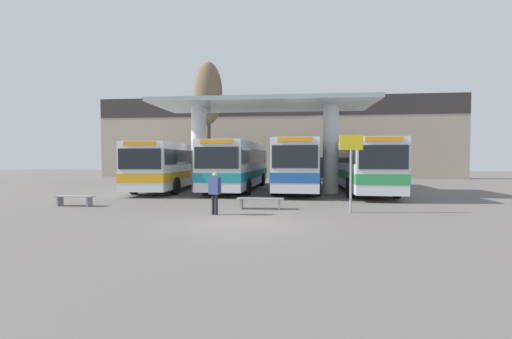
{
  "coord_description": "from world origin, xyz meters",
  "views": [
    {
      "loc": [
        1.75,
        -11.31,
        2.15
      ],
      "look_at": [
        0.0,
        5.49,
        1.6
      ],
      "focal_mm": 24.0,
      "sensor_mm": 36.0,
      "label": 1
    }
  ],
  "objects_px": {
    "poplar_tree_behind_left": "(208,95)",
    "waiting_bench_mid_platform": "(260,201)",
    "transit_bus_center_bay": "(238,164)",
    "parked_car_street": "(319,169)",
    "waiting_bench_near_pillar": "(75,198)",
    "pedestrian_waiting": "(215,189)",
    "transit_bus_right_bay": "(298,163)",
    "transit_bus_left_bay": "(173,164)",
    "transit_bus_far_right_bay": "(361,164)",
    "info_sign_platform": "(351,157)"
  },
  "relations": [
    {
      "from": "poplar_tree_behind_left",
      "to": "waiting_bench_mid_platform",
      "type": "bearing_deg",
      "value": -69.34
    },
    {
      "from": "transit_bus_center_bay",
      "to": "parked_car_street",
      "type": "relative_size",
      "value": 2.49
    },
    {
      "from": "parked_car_street",
      "to": "waiting_bench_near_pillar",
      "type": "bearing_deg",
      "value": -119.8
    },
    {
      "from": "transit_bus_center_bay",
      "to": "pedestrian_waiting",
      "type": "distance_m",
      "value": 10.76
    },
    {
      "from": "waiting_bench_near_pillar",
      "to": "parked_car_street",
      "type": "distance_m",
      "value": 23.91
    },
    {
      "from": "transit_bus_right_bay",
      "to": "waiting_bench_mid_platform",
      "type": "bearing_deg",
      "value": 81.73
    },
    {
      "from": "transit_bus_left_bay",
      "to": "poplar_tree_behind_left",
      "type": "relative_size",
      "value": 1.02
    },
    {
      "from": "waiting_bench_near_pillar",
      "to": "poplar_tree_behind_left",
      "type": "bearing_deg",
      "value": 83.6
    },
    {
      "from": "transit_bus_center_bay",
      "to": "transit_bus_far_right_bay",
      "type": "distance_m",
      "value": 8.21
    },
    {
      "from": "transit_bus_right_bay",
      "to": "poplar_tree_behind_left",
      "type": "height_order",
      "value": "poplar_tree_behind_left"
    },
    {
      "from": "pedestrian_waiting",
      "to": "transit_bus_left_bay",
      "type": "bearing_deg",
      "value": 139.12
    },
    {
      "from": "transit_bus_left_bay",
      "to": "transit_bus_center_bay",
      "type": "bearing_deg",
      "value": -176.42
    },
    {
      "from": "transit_bus_center_bay",
      "to": "transit_bus_right_bay",
      "type": "distance_m",
      "value": 4.11
    },
    {
      "from": "info_sign_platform",
      "to": "waiting_bench_mid_platform",
      "type": "bearing_deg",
      "value": 170.15
    },
    {
      "from": "waiting_bench_near_pillar",
      "to": "poplar_tree_behind_left",
      "type": "distance_m",
      "value": 18.97
    },
    {
      "from": "transit_bus_left_bay",
      "to": "parked_car_street",
      "type": "height_order",
      "value": "transit_bus_left_bay"
    },
    {
      "from": "transit_bus_left_bay",
      "to": "waiting_bench_mid_platform",
      "type": "xyz_separation_m",
      "value": [
        6.87,
        -8.64,
        -1.38
      ]
    },
    {
      "from": "poplar_tree_behind_left",
      "to": "waiting_bench_near_pillar",
      "type": "bearing_deg",
      "value": -96.4
    },
    {
      "from": "transit_bus_left_bay",
      "to": "transit_bus_right_bay",
      "type": "bearing_deg",
      "value": -178.21
    },
    {
      "from": "transit_bus_center_bay",
      "to": "waiting_bench_near_pillar",
      "type": "relative_size",
      "value": 6.66
    },
    {
      "from": "transit_bus_far_right_bay",
      "to": "waiting_bench_mid_platform",
      "type": "distance_m",
      "value": 10.27
    },
    {
      "from": "waiting_bench_mid_platform",
      "to": "parked_car_street",
      "type": "height_order",
      "value": "parked_car_street"
    },
    {
      "from": "waiting_bench_near_pillar",
      "to": "waiting_bench_mid_platform",
      "type": "height_order",
      "value": "same"
    },
    {
      "from": "poplar_tree_behind_left",
      "to": "transit_bus_far_right_bay",
      "type": "bearing_deg",
      "value": -35.73
    },
    {
      "from": "transit_bus_right_bay",
      "to": "info_sign_platform",
      "type": "bearing_deg",
      "value": 103.58
    },
    {
      "from": "transit_bus_far_right_bay",
      "to": "info_sign_platform",
      "type": "height_order",
      "value": "transit_bus_far_right_bay"
    },
    {
      "from": "transit_bus_left_bay",
      "to": "waiting_bench_near_pillar",
      "type": "relative_size",
      "value": 6.46
    },
    {
      "from": "waiting_bench_mid_platform",
      "to": "pedestrian_waiting",
      "type": "bearing_deg",
      "value": -133.74
    },
    {
      "from": "transit_bus_right_bay",
      "to": "waiting_bench_near_pillar",
      "type": "xyz_separation_m",
      "value": [
        -10.16,
        -9.13,
        -1.48
      ]
    },
    {
      "from": "transit_bus_far_right_bay",
      "to": "waiting_bench_mid_platform",
      "type": "height_order",
      "value": "transit_bus_far_right_bay"
    },
    {
      "from": "transit_bus_right_bay",
      "to": "waiting_bench_mid_platform",
      "type": "height_order",
      "value": "transit_bus_right_bay"
    },
    {
      "from": "info_sign_platform",
      "to": "transit_bus_center_bay",
      "type": "bearing_deg",
      "value": 121.88
    },
    {
      "from": "waiting_bench_mid_platform",
      "to": "transit_bus_far_right_bay",
      "type": "bearing_deg",
      "value": 55.11
    },
    {
      "from": "transit_bus_left_bay",
      "to": "transit_bus_right_bay",
      "type": "height_order",
      "value": "transit_bus_right_bay"
    },
    {
      "from": "waiting_bench_mid_platform",
      "to": "poplar_tree_behind_left",
      "type": "height_order",
      "value": "poplar_tree_behind_left"
    },
    {
      "from": "transit_bus_far_right_bay",
      "to": "parked_car_street",
      "type": "bearing_deg",
      "value": -80.08
    },
    {
      "from": "transit_bus_left_bay",
      "to": "transit_bus_far_right_bay",
      "type": "xyz_separation_m",
      "value": [
        12.69,
        -0.3,
        0.07
      ]
    },
    {
      "from": "waiting_bench_near_pillar",
      "to": "poplar_tree_behind_left",
      "type": "xyz_separation_m",
      "value": [
        1.93,
        17.19,
        7.79
      ]
    },
    {
      "from": "waiting_bench_mid_platform",
      "to": "info_sign_platform",
      "type": "height_order",
      "value": "info_sign_platform"
    },
    {
      "from": "poplar_tree_behind_left",
      "to": "transit_bus_left_bay",
      "type": "bearing_deg",
      "value": -92.62
    },
    {
      "from": "transit_bus_far_right_bay",
      "to": "waiting_bench_mid_platform",
      "type": "bearing_deg",
      "value": 56.75
    },
    {
      "from": "parked_car_street",
      "to": "info_sign_platform",
      "type": "bearing_deg",
      "value": -89.46
    },
    {
      "from": "waiting_bench_near_pillar",
      "to": "pedestrian_waiting",
      "type": "distance_m",
      "value": 7.05
    },
    {
      "from": "transit_bus_center_bay",
      "to": "pedestrian_waiting",
      "type": "height_order",
      "value": "transit_bus_center_bay"
    },
    {
      "from": "transit_bus_right_bay",
      "to": "parked_car_street",
      "type": "height_order",
      "value": "transit_bus_right_bay"
    },
    {
      "from": "transit_bus_far_right_bay",
      "to": "poplar_tree_behind_left",
      "type": "bearing_deg",
      "value": -34.1
    },
    {
      "from": "transit_bus_far_right_bay",
      "to": "poplar_tree_behind_left",
      "type": "height_order",
      "value": "poplar_tree_behind_left"
    },
    {
      "from": "transit_bus_left_bay",
      "to": "pedestrian_waiting",
      "type": "xyz_separation_m",
      "value": [
        5.28,
        -10.31,
        -0.75
      ]
    },
    {
      "from": "waiting_bench_mid_platform",
      "to": "poplar_tree_behind_left",
      "type": "bearing_deg",
      "value": 110.66
    },
    {
      "from": "transit_bus_far_right_bay",
      "to": "waiting_bench_near_pillar",
      "type": "relative_size",
      "value": 6.93
    }
  ]
}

